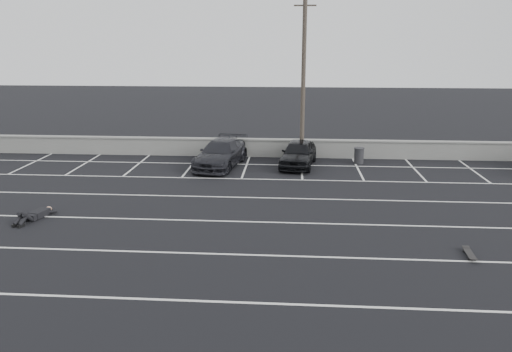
# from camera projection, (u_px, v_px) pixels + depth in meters

# --- Properties ---
(ground) EXTENTS (120.00, 120.00, 0.00)m
(ground) POSITION_uv_depth(u_px,v_px,m) (276.00, 256.00, 15.82)
(ground) COLOR black
(ground) RESTS_ON ground
(seawall) EXTENTS (50.00, 0.45, 1.06)m
(seawall) POSITION_uv_depth(u_px,v_px,m) (284.00, 148.00, 29.15)
(seawall) COLOR gray
(seawall) RESTS_ON ground
(stall_lines) EXTENTS (36.00, 20.05, 0.01)m
(stall_lines) POSITION_uv_depth(u_px,v_px,m) (277.00, 210.00, 20.06)
(stall_lines) COLOR silver
(stall_lines) RESTS_ON ground
(car_left) EXTENTS (2.29, 4.34, 1.41)m
(car_left) POSITION_uv_depth(u_px,v_px,m) (298.00, 153.00, 27.00)
(car_left) COLOR black
(car_left) RESTS_ON ground
(car_right) EXTENTS (2.83, 5.15, 1.42)m
(car_right) POSITION_uv_depth(u_px,v_px,m) (221.00, 154.00, 26.91)
(car_right) COLOR black
(car_right) RESTS_ON ground
(utility_pole) EXTENTS (1.20, 0.24, 8.99)m
(utility_pole) POSITION_uv_depth(u_px,v_px,m) (303.00, 79.00, 27.26)
(utility_pole) COLOR #4C4238
(utility_pole) RESTS_ON ground
(trash_bin) EXTENTS (0.76, 0.76, 0.88)m
(trash_bin) POSITION_uv_depth(u_px,v_px,m) (359.00, 156.00, 27.60)
(trash_bin) COLOR #29292C
(trash_bin) RESTS_ON ground
(person) EXTENTS (2.04, 2.89, 0.49)m
(person) POSITION_uv_depth(u_px,v_px,m) (39.00, 210.00, 19.29)
(person) COLOR black
(person) RESTS_ON ground
(skateboard) EXTENTS (0.30, 0.91, 0.11)m
(skateboard) POSITION_uv_depth(u_px,v_px,m) (470.00, 254.00, 15.75)
(skateboard) COLOR black
(skateboard) RESTS_ON ground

